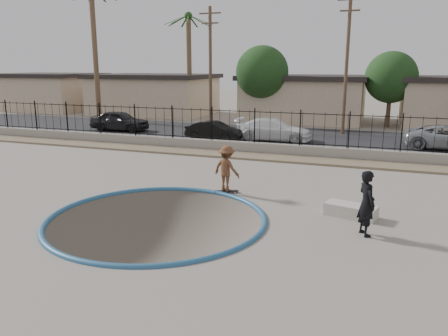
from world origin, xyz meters
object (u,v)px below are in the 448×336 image
Objects in this scene: concrete_ledge at (351,210)px; car_c at (274,130)px; car_b at (214,131)px; car_a at (120,121)px; skateboard at (227,191)px; skater at (227,171)px; videographer at (367,203)px.

car_c is (-5.73, 13.25, 0.54)m from concrete_ledge.
car_c is at bearing -67.20° from car_b.
car_a is 8.25m from car_b.
car_a is at bearing 84.56° from car_c.
skater is at bearing 39.18° from skateboard.
skater is 0.36× the size of car_c.
car_a is (-17.91, 15.14, -0.18)m from videographer.
car_a reaches higher than skateboard.
videographer is 16.00m from car_c.
car_b is (-9.34, 12.05, 0.45)m from concrete_ledge.
skateboard is at bearing 81.66° from skater.
concrete_ledge is 14.45m from car_c.
concrete_ledge is at bearing -160.14° from car_c.
videographer reaches higher than car_a.
skateboard is 17.86m from car_a.
car_a is 11.71m from car_c.
skater reaches higher than skateboard.
car_b is at bearing 104.93° from car_c.
concrete_ledge is 0.43× the size of car_b.
car_b is 0.77× the size of car_c.
concrete_ledge is (4.67, -1.17, 0.14)m from skateboard.
concrete_ledge is 0.37× the size of car_a.
skateboard is at bearing 165.92° from concrete_ledge.
car_c is (-1.05, 12.08, -0.13)m from skater.
skater is 1.87× the size of skateboard.
skater is 4.86m from concrete_ledge.
car_a is 0.89× the size of car_c.
car_a is 1.16× the size of car_b.
car_a is at bearing 141.94° from concrete_ledge.
skater is at bearing -152.42° from car_b.
videographer is at bearing -160.68° from car_c.
skater is 0.40× the size of car_a.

